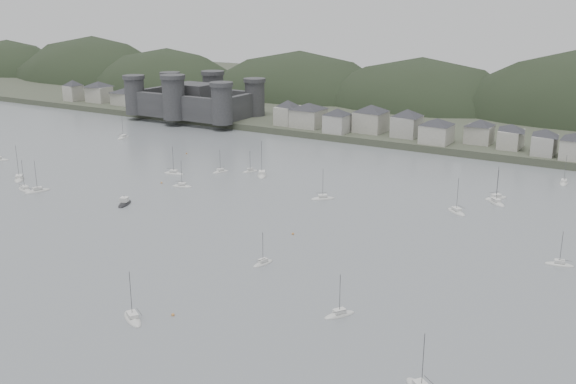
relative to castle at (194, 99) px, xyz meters
The scene contains 8 objects.
ground 216.45m from the castle, 56.28° to the right, with size 900.00×900.00×0.00m, color slate.
far_shore_land 166.61m from the castle, 43.83° to the left, with size 900.00×250.00×3.00m, color #383D2D.
forested_ridge 155.26m from the castle, 35.67° to the left, with size 851.55×103.94×102.57m.
castle is the anchor object (origin of this frame).
waterfront_town 170.64m from the castle, ahead, with size 451.48×28.46×12.92m.
moored_fleet 150.04m from the castle, 48.97° to the right, with size 264.26×178.17×13.59m.
motor_launch_far 145.36m from the castle, 59.59° to the right, with size 5.84×8.51×3.91m.
mooring_buoys 162.42m from the castle, 49.22° to the right, with size 165.04×113.24×0.70m.
Camera 1 is at (96.99, -84.94, 61.07)m, focal length 41.22 mm.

